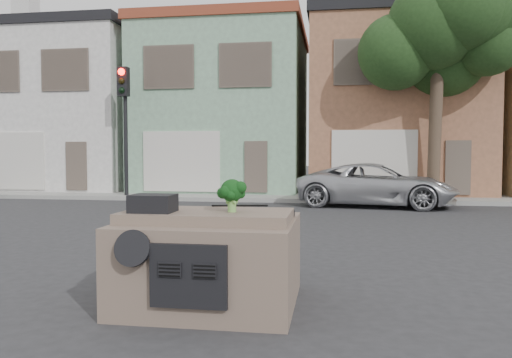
# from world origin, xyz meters

# --- Properties ---
(ground_plane) EXTENTS (120.00, 120.00, 0.00)m
(ground_plane) POSITION_xyz_m (0.00, 0.00, 0.00)
(ground_plane) COLOR #303033
(ground_plane) RESTS_ON ground
(sidewalk) EXTENTS (40.00, 3.00, 0.15)m
(sidewalk) POSITION_xyz_m (0.00, 10.50, 0.07)
(sidewalk) COLOR gray
(sidewalk) RESTS_ON ground
(townhouse_white) EXTENTS (7.20, 8.20, 7.55)m
(townhouse_white) POSITION_xyz_m (-11.00, 14.50, 3.77)
(townhouse_white) COLOR silver
(townhouse_white) RESTS_ON ground
(townhouse_mint) EXTENTS (7.20, 8.20, 7.55)m
(townhouse_mint) POSITION_xyz_m (-3.50, 14.50, 3.77)
(townhouse_mint) COLOR #81AB8B
(townhouse_mint) RESTS_ON ground
(townhouse_tan) EXTENTS (7.20, 8.20, 7.55)m
(townhouse_tan) POSITION_xyz_m (4.00, 14.50, 3.77)
(townhouse_tan) COLOR #976145
(townhouse_tan) RESTS_ON ground
(silver_pickup) EXTENTS (5.51, 3.23, 1.44)m
(silver_pickup) POSITION_xyz_m (2.87, 8.31, 0.00)
(silver_pickup) COLOR #B6B8BD
(silver_pickup) RESTS_ON ground
(traffic_signal) EXTENTS (0.40, 0.40, 5.10)m
(traffic_signal) POSITION_xyz_m (-6.50, 9.50, 2.55)
(traffic_signal) COLOR black
(traffic_signal) RESTS_ON ground
(tree_near) EXTENTS (4.40, 4.00, 8.50)m
(tree_near) POSITION_xyz_m (5.00, 9.80, 4.25)
(tree_near) COLOR #203D19
(tree_near) RESTS_ON ground
(car_dashboard) EXTENTS (2.00, 1.80, 1.12)m
(car_dashboard) POSITION_xyz_m (0.00, -3.00, 0.56)
(car_dashboard) COLOR #725F51
(car_dashboard) RESTS_ON ground
(instrument_hump) EXTENTS (0.48, 0.38, 0.20)m
(instrument_hump) POSITION_xyz_m (-0.58, -3.35, 1.22)
(instrument_hump) COLOR black
(instrument_hump) RESTS_ON car_dashboard
(wiper_arm) EXTENTS (0.69, 0.15, 0.02)m
(wiper_arm) POSITION_xyz_m (0.28, -2.62, 1.13)
(wiper_arm) COLOR black
(wiper_arm) RESTS_ON car_dashboard
(broccoli) EXTENTS (0.35, 0.35, 0.38)m
(broccoli) POSITION_xyz_m (0.30, -3.20, 1.31)
(broccoli) COLOR black
(broccoli) RESTS_ON car_dashboard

